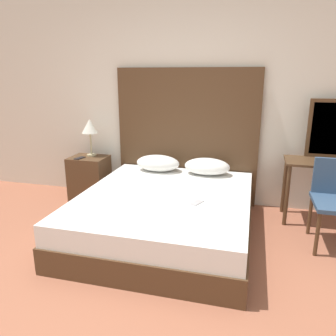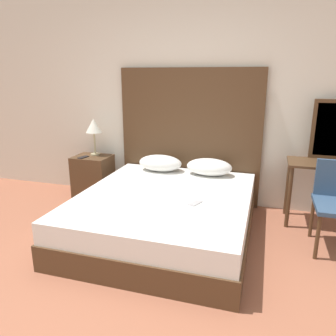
{
  "view_description": "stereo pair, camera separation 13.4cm",
  "coord_description": "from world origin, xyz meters",
  "px_view_note": "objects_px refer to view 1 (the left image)",
  "views": [
    {
      "loc": [
        0.83,
        -1.8,
        1.64
      ],
      "look_at": [
        0.0,
        1.37,
        0.71
      ],
      "focal_mm": 35.0,
      "sensor_mm": 36.0,
      "label": 1
    },
    {
      "loc": [
        0.96,
        -1.77,
        1.64
      ],
      "look_at": [
        0.0,
        1.37,
        0.71
      ],
      "focal_mm": 35.0,
      "sensor_mm": 36.0,
      "label": 2
    }
  ],
  "objects_px": {
    "table_lamp": "(90,127)",
    "phone_on_nightstand": "(80,158)",
    "bed": "(166,214)",
    "vanity_desk": "(331,173)",
    "phone_on_bed": "(197,203)",
    "nightstand": "(90,178)"
  },
  "relations": [
    {
      "from": "table_lamp",
      "to": "phone_on_nightstand",
      "type": "bearing_deg",
      "value": -114.55
    },
    {
      "from": "table_lamp",
      "to": "bed",
      "type": "bearing_deg",
      "value": -33.11
    },
    {
      "from": "vanity_desk",
      "to": "phone_on_bed",
      "type": "bearing_deg",
      "value": -145.75
    },
    {
      "from": "bed",
      "to": "table_lamp",
      "type": "distance_m",
      "value": 1.67
    },
    {
      "from": "vanity_desk",
      "to": "nightstand",
      "type": "bearing_deg",
      "value": -179.85
    },
    {
      "from": "bed",
      "to": "phone_on_bed",
      "type": "bearing_deg",
      "value": -25.61
    },
    {
      "from": "table_lamp",
      "to": "vanity_desk",
      "type": "xyz_separation_m",
      "value": [
        2.96,
        -0.07,
        -0.38
      ]
    },
    {
      "from": "bed",
      "to": "phone_on_bed",
      "type": "xyz_separation_m",
      "value": [
        0.36,
        -0.17,
        0.23
      ]
    },
    {
      "from": "bed",
      "to": "vanity_desk",
      "type": "xyz_separation_m",
      "value": [
        1.7,
        0.75,
        0.37
      ]
    },
    {
      "from": "vanity_desk",
      "to": "bed",
      "type": "bearing_deg",
      "value": -156.35
    },
    {
      "from": "nightstand",
      "to": "bed",
      "type": "bearing_deg",
      "value": -30.32
    },
    {
      "from": "phone_on_bed",
      "to": "vanity_desk",
      "type": "xyz_separation_m",
      "value": [
        1.35,
        0.92,
        0.13
      ]
    },
    {
      "from": "phone_on_bed",
      "to": "nightstand",
      "type": "relative_size",
      "value": 0.28
    },
    {
      "from": "nightstand",
      "to": "phone_on_nightstand",
      "type": "bearing_deg",
      "value": -125.86
    },
    {
      "from": "nightstand",
      "to": "vanity_desk",
      "type": "relative_size",
      "value": 0.59
    },
    {
      "from": "phone_on_bed",
      "to": "table_lamp",
      "type": "height_order",
      "value": "table_lamp"
    },
    {
      "from": "nightstand",
      "to": "table_lamp",
      "type": "height_order",
      "value": "table_lamp"
    },
    {
      "from": "phone_on_bed",
      "to": "phone_on_nightstand",
      "type": "height_order",
      "value": "phone_on_nightstand"
    },
    {
      "from": "bed",
      "to": "nightstand",
      "type": "xyz_separation_m",
      "value": [
        -1.26,
        0.74,
        0.07
      ]
    },
    {
      "from": "phone_on_bed",
      "to": "nightstand",
      "type": "bearing_deg",
      "value": 150.68
    },
    {
      "from": "bed",
      "to": "vanity_desk",
      "type": "bearing_deg",
      "value": 23.65
    },
    {
      "from": "phone_on_nightstand",
      "to": "bed",
      "type": "bearing_deg",
      "value": -25.64
    }
  ]
}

